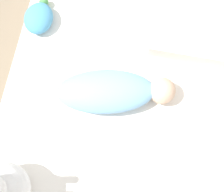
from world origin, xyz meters
TOP-DOWN VIEW (x-y plane):
  - ground_plane at (0.00, 0.00)m, footprint 12.00×12.00m
  - bed_mattress at (0.00, 0.00)m, footprint 1.49×1.08m
  - swaddled_baby at (0.03, 0.03)m, footprint 0.29×0.55m
  - pillow at (0.42, -0.28)m, footprint 0.36×0.38m
  - bunny_plush at (-0.47, 0.39)m, footprint 0.22×0.22m
  - turtle_plush at (0.34, 0.46)m, footprint 0.21×0.14m

SIDE VIEW (x-z plane):
  - ground_plane at x=0.00m, z-range 0.00..0.00m
  - bed_mattress at x=0.00m, z-range 0.00..0.20m
  - turtle_plush at x=0.34m, z-range 0.20..0.29m
  - pillow at x=0.42m, z-range 0.20..0.32m
  - swaddled_baby at x=0.03m, z-range 0.20..0.34m
  - bunny_plush at x=-0.47m, z-range 0.13..0.54m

